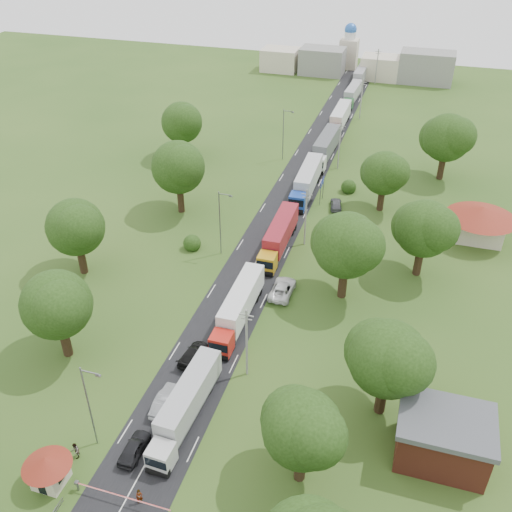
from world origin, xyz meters
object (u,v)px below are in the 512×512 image
at_px(boom_barrier, 109,493).
at_px(pedestrian_near, 139,497).
at_px(guard_booth, 47,467).
at_px(truck_0, 186,405).
at_px(info_sign, 322,186).
at_px(car_lane_front, 134,448).
at_px(car_lane_mid, 166,401).

bearing_deg(boom_barrier, pedestrian_near, 10.53).
xyz_separation_m(guard_booth, truck_0, (8.82, 10.32, -0.14)).
distance_m(guard_booth, pedestrian_near, 8.65).
bearing_deg(boom_barrier, info_sign, 83.76).
bearing_deg(guard_booth, car_lane_front, 41.21).
relative_size(info_sign, truck_0, 0.30).
height_order(info_sign, truck_0, info_sign).
relative_size(guard_booth, car_lane_front, 1.00).
relative_size(boom_barrier, info_sign, 2.25).
bearing_deg(guard_booth, boom_barrier, 0.01).
distance_m(guard_booth, car_lane_front, 7.72).
relative_size(guard_booth, info_sign, 1.07).
relative_size(car_lane_front, car_lane_mid, 0.87).
bearing_deg(info_sign, boom_barrier, -96.24).
relative_size(boom_barrier, guard_booth, 2.10).
relative_size(truck_0, car_lane_mid, 2.73).
bearing_deg(boom_barrier, car_lane_front, 91.51).
xyz_separation_m(truck_0, pedestrian_near, (-0.29, -9.82, -1.20)).
bearing_deg(pedestrian_near, car_lane_mid, 80.06).
height_order(car_lane_mid, pedestrian_near, car_lane_mid).
xyz_separation_m(boom_barrier, car_lane_mid, (0.36, 11.17, -0.06)).
relative_size(boom_barrier, truck_0, 0.67).
distance_m(guard_booth, info_sign, 61.27).
height_order(info_sign, pedestrian_near, info_sign).
height_order(boom_barrier, car_lane_front, car_lane_front).
xyz_separation_m(guard_booth, car_lane_mid, (6.20, 11.17, -1.33)).
bearing_deg(car_lane_front, boom_barrier, 90.89).
relative_size(truck_0, car_lane_front, 3.14).
xyz_separation_m(car_lane_front, car_lane_mid, (0.49, 6.17, 0.08)).
bearing_deg(truck_0, guard_booth, -130.53).
height_order(car_lane_front, pedestrian_near, pedestrian_near).
distance_m(info_sign, car_lane_front, 55.45).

